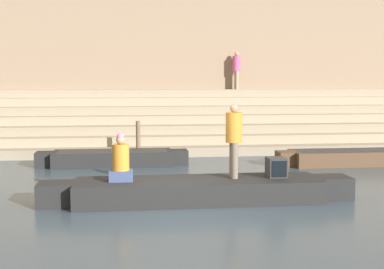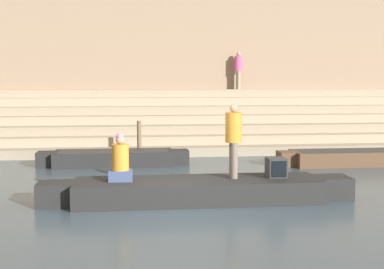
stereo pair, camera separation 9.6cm
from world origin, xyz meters
The scene contains 11 objects.
ground_plane centered at (0.00, 0.00, 0.00)m, with size 120.00×120.00×0.00m, color #3D4C56.
ghat_steps centered at (0.00, 10.92, 0.83)m, with size 36.00×5.15×2.32m.
back_wall centered at (0.00, 13.36, 4.43)m, with size 34.20×1.28×8.92m.
rowboat_main centered at (0.56, 0.72, 0.27)m, with size 7.13×1.53×0.51m.
person_standing centered at (1.39, 0.83, 1.49)m, with size 0.38×0.38×1.70m.
person_rowing centered at (-1.19, 0.75, 0.93)m, with size 0.53×0.42×1.07m.
tv_set centered at (2.39, 0.79, 0.74)m, with size 0.43×0.48×0.45m.
moored_boat_shore centered at (6.05, 5.33, 0.25)m, with size 4.63×1.25×0.47m.
moored_boat_distant centered at (-1.50, 6.14, 0.25)m, with size 4.85×1.25×0.47m.
mooring_post centered at (-0.66, 7.01, 0.68)m, with size 0.15×0.15×1.37m, color brown.
person_on_steps centered at (3.85, 12.40, 3.28)m, with size 0.36×0.36×1.66m.
Camera 1 is at (-1.06, -11.12, 2.77)m, focal length 50.00 mm.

